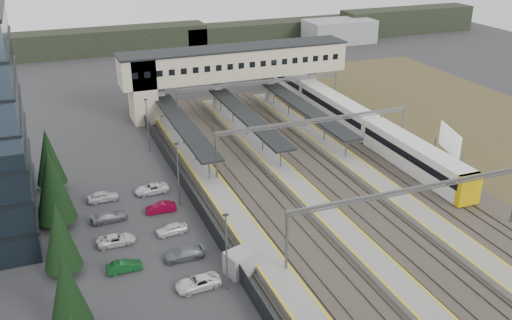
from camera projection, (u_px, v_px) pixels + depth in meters
name	position (u px, v px, depth m)	size (l,w,h in m)	color
ground	(273.00, 232.00, 63.07)	(220.00, 220.00, 0.00)	#2B2B2D
conifer_row	(62.00, 253.00, 50.52)	(4.42, 49.82, 9.50)	black
car_park	(168.00, 282.00, 53.59)	(10.47, 44.47, 1.29)	maroon
lampposts	(198.00, 205.00, 59.74)	(0.50, 53.25, 8.07)	slate
fence	(203.00, 214.00, 64.78)	(0.08, 90.00, 2.00)	#26282B
relay_cabin_far	(240.00, 263.00, 55.50)	(3.15, 2.86, 2.40)	gray
rail_corridor	(327.00, 197.00, 70.32)	(34.00, 90.00, 0.92)	#322E28
canopies	(247.00, 116.00, 86.86)	(23.10, 30.00, 3.28)	black
footbridge	(220.00, 67.00, 98.29)	(40.40, 6.40, 11.20)	tan
gantries	(357.00, 157.00, 67.21)	(28.40, 62.28, 7.17)	slate
train	(338.00, 109.00, 95.04)	(3.13, 65.40, 3.94)	silver
billboard	(450.00, 142.00, 77.35)	(1.96, 6.40, 5.73)	slate
treeline_far	(220.00, 35.00, 148.55)	(170.00, 19.00, 7.00)	black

